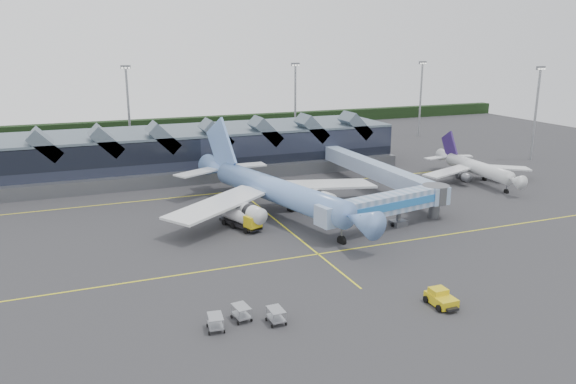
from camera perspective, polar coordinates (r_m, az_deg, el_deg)
name	(u,v)px	position (r m, az deg, el deg)	size (l,w,h in m)	color
ground	(295,236)	(83.72, 0.76, -4.48)	(260.00, 260.00, 0.00)	#2D2D30
taxi_stripes	(272,217)	(92.54, -1.63, -2.56)	(120.00, 60.00, 0.01)	yellow
tree_line_far	(165,125)	(187.12, -12.43, 6.69)	(260.00, 4.00, 4.00)	black
terminal	(191,151)	(124.95, -9.84, 4.15)	(90.00, 22.25, 12.52)	black
light_masts	(277,104)	(145.87, -1.15, 8.92)	(132.40, 42.56, 22.45)	gray
main_airliner	(273,189)	(92.53, -1.51, 0.26)	(39.16, 45.87, 14.92)	#7097E4
regional_jet	(475,167)	(121.95, 18.50, 2.40)	(24.82, 27.12, 9.30)	silver
jet_bridge	(394,203)	(88.04, 10.73, -1.15)	(25.20, 8.09, 5.59)	#6D90B6
fuel_truck	(239,217)	(87.33, -4.97, -2.57)	(4.92, 8.63, 2.93)	black
pushback_tug	(441,299)	(64.59, 15.28, -10.40)	(2.58, 4.04, 1.77)	gold
baggage_carts	(245,316)	(58.68, -4.43, -12.48)	(7.78, 4.30, 1.57)	#989AA0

